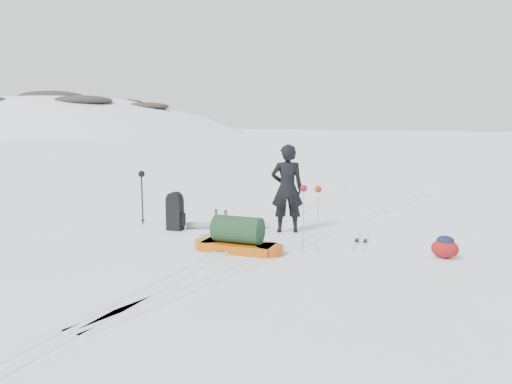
# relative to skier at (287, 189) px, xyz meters

# --- Properties ---
(ground) EXTENTS (200.00, 200.00, 0.00)m
(ground) POSITION_rel_skier_xyz_m (-0.47, -0.91, -0.94)
(ground) COLOR white
(ground) RESTS_ON ground
(ski_tracks) EXTENTS (3.38, 17.97, 0.01)m
(ski_tracks) POSITION_rel_skier_xyz_m (0.14, -0.04, -0.94)
(ski_tracks) COLOR silver
(ski_tracks) RESTS_ON ground
(skier) EXTENTS (0.82, 0.72, 1.88)m
(skier) POSITION_rel_skier_xyz_m (0.00, 0.00, 0.00)
(skier) COLOR black
(skier) RESTS_ON ground
(pulk_sled) EXTENTS (1.76, 0.70, 0.66)m
(pulk_sled) POSITION_rel_skier_xyz_m (-0.14, -1.89, -0.69)
(pulk_sled) COLOR #C14F0B
(pulk_sled) RESTS_ON ground
(expedition_rucksack) EXTENTS (0.82, 0.66, 0.84)m
(expedition_rucksack) POSITION_rel_skier_xyz_m (-2.19, -0.91, -0.55)
(expedition_rucksack) COLOR black
(expedition_rucksack) RESTS_ON ground
(ski_poles_black) EXTENTS (0.16, 0.15, 1.25)m
(ski_poles_black) POSITION_rel_skier_xyz_m (-3.27, -0.81, 0.08)
(ski_poles_black) COLOR black
(ski_poles_black) RESTS_ON ground
(ski_poles_silver) EXTENTS (0.39, 0.14, 1.24)m
(ski_poles_silver) POSITION_rel_skier_xyz_m (1.06, -1.34, 0.09)
(ski_poles_silver) COLOR #A9ABAF
(ski_poles_silver) RESTS_ON ground
(touring_skis_grey) EXTENTS (1.01, 1.62, 0.06)m
(touring_skis_grey) POSITION_rel_skier_xyz_m (-0.97, -0.49, -0.93)
(touring_skis_grey) COLOR gray
(touring_skis_grey) RESTS_ON ground
(touring_skis_white) EXTENTS (0.53, 1.64, 0.06)m
(touring_skis_white) POSITION_rel_skier_xyz_m (1.68, -0.17, -0.93)
(touring_skis_white) COLOR silver
(touring_skis_white) RESTS_ON ground
(rope_coil) EXTENTS (0.57, 0.57, 0.05)m
(rope_coil) POSITION_rel_skier_xyz_m (-0.35, -2.03, -0.92)
(rope_coil) COLOR #63CEF1
(rope_coil) RESTS_ON ground
(small_daypack) EXTENTS (0.49, 0.39, 0.40)m
(small_daypack) POSITION_rel_skier_xyz_m (3.28, -0.59, -0.75)
(small_daypack) COLOR maroon
(small_daypack) RESTS_ON ground
(thermos_pair) EXTENTS (0.31, 0.19, 0.30)m
(thermos_pair) POSITION_rel_skier_xyz_m (-1.80, 0.23, -0.80)
(thermos_pair) COLOR slate
(thermos_pair) RESTS_ON ground
(stuff_sack) EXTENTS (0.44, 0.38, 0.24)m
(stuff_sack) POSITION_rel_skier_xyz_m (-0.85, -0.74, -0.82)
(stuff_sack) COLOR black
(stuff_sack) RESTS_ON ground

